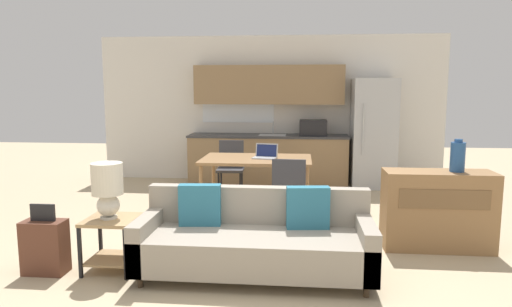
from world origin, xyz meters
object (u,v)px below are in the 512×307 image
couch (255,240)px  dining_chair_far_left (231,165)px  credenza (437,210)px  side_table (112,235)px  table_lamp (107,187)px  dining_table (257,162)px  suitcase (45,246)px  laptop (265,155)px  vase (458,157)px  refrigerator (373,133)px  dining_chair_near_right (289,190)px

couch → dining_chair_far_left: size_ratio=2.38×
couch → credenza: bearing=24.7°
side_table → table_lamp: 0.47m
couch → table_lamp: 1.47m
dining_table → couch: 2.27m
dining_chair_far_left → suitcase: dining_chair_far_left is taller
laptop → side_table: bearing=-108.8°
side_table → laptop: 2.68m
vase → laptop: 2.56m
dining_chair_far_left → laptop: laptop is taller
refrigerator → dining_table: bearing=-135.7°
couch → refrigerator: bearing=67.6°
vase → dining_chair_near_right: bearing=165.0°
dining_table → vase: bearing=-30.8°
refrigerator → vase: (0.39, -3.20, 0.06)m
refrigerator → table_lamp: bearing=-126.6°
side_table → laptop: (1.29, 2.30, 0.46)m
side_table → suitcase: size_ratio=0.76×
couch → suitcase: (-1.96, -0.19, -0.06)m
vase → suitcase: 4.24m
dining_chair_far_left → dining_chair_near_right: size_ratio=1.00×
dining_table → laptop: laptop is taller
refrigerator → dining_chair_far_left: bearing=-156.8°
table_lamp → credenza: bearing=15.8°
dining_table → credenza: (2.10, -1.36, -0.27)m
table_lamp → vase: vase is taller
refrigerator → table_lamp: 5.15m
dining_chair_far_left → laptop: 1.06m
couch → credenza: credenza is taller
laptop → suitcase: 3.13m
refrigerator → dining_chair_far_left: size_ratio=2.11×
vase → credenza: bearing=-177.8°
dining_chair_far_left → vase: bearing=-41.3°
credenza → suitcase: 4.01m
refrigerator → dining_table: 2.65m
vase → suitcase: (-4.04, -1.07, -0.75)m
refrigerator → dining_chair_near_right: refrigerator is taller
side_table → dining_chair_far_left: 3.18m
laptop → dining_chair_far_left: bearing=138.2°
vase → laptop: bearing=147.5°
table_lamp → credenza: size_ratio=0.46×
couch → table_lamp: (-1.39, -0.05, 0.49)m
vase → side_table: bearing=-164.9°
side_table → vase: (3.44, 0.93, 0.67)m
dining_table → dining_chair_far_left: bearing=121.1°
couch → vase: (2.07, 0.88, 0.69)m
dining_table → table_lamp: size_ratio=2.89×
table_lamp → credenza: table_lamp is taller
table_lamp → laptop: (1.31, 2.30, -0.01)m
couch → vase: size_ratio=6.16×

